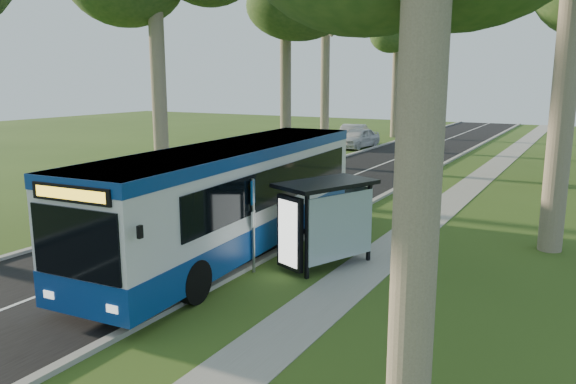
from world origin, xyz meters
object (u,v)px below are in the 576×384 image
(car_silver, at_px, (352,135))
(bus_stop_sign, at_px, (253,215))
(car_white, at_px, (358,138))
(litter_bin, at_px, (337,221))
(bus_shelter, at_px, (324,210))
(bus, at_px, (234,198))

(car_silver, bearing_deg, bus_stop_sign, -83.03)
(bus_stop_sign, xyz_separation_m, car_white, (-8.52, 28.79, -0.87))
(bus_stop_sign, bearing_deg, litter_bin, 65.79)
(bus_stop_sign, xyz_separation_m, car_silver, (-9.54, 30.12, -0.82))
(litter_bin, height_order, car_silver, car_silver)
(bus_shelter, bearing_deg, bus, -158.16)
(bus_stop_sign, distance_m, car_silver, 31.61)
(bus_shelter, bearing_deg, bus_stop_sign, -120.44)
(bus, bearing_deg, bus_shelter, -3.96)
(litter_bin, xyz_separation_m, car_silver, (-9.91, 25.19, 0.40))
(car_silver, bearing_deg, litter_bin, -79.14)
(car_white, bearing_deg, car_silver, 134.04)
(bus_stop_sign, relative_size, car_silver, 0.52)
(litter_bin, bearing_deg, car_white, 110.43)
(car_silver, bearing_deg, car_white, -63.02)
(bus_stop_sign, xyz_separation_m, bus_shelter, (1.61, 1.22, 0.08))
(car_white, relative_size, car_silver, 0.91)
(bus, height_order, car_silver, bus)
(bus_stop_sign, relative_size, bus_shelter, 0.82)
(bus, bearing_deg, bus_stop_sign, -43.32)
(litter_bin, relative_size, car_white, 0.19)
(bus_stop_sign, height_order, bus_shelter, bus_stop_sign)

